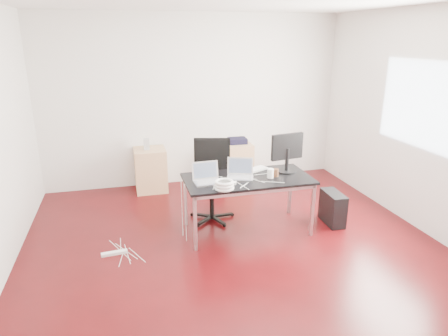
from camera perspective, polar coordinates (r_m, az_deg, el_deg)
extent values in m
plane|color=#380608|center=(4.89, 1.67, -11.50)|extent=(5.00, 5.00, 0.00)
plane|color=silver|center=(6.75, -4.25, 9.50)|extent=(5.00, 0.00, 5.00)
plane|color=silver|center=(2.23, 20.64, -10.46)|extent=(5.00, 0.00, 5.00)
plane|color=silver|center=(5.60, 27.34, 5.68)|extent=(0.00, 5.00, 5.00)
plane|color=white|center=(5.70, 26.20, 8.10)|extent=(0.00, 1.50, 1.50)
cube|color=black|center=(5.05, 3.40, -1.55)|extent=(1.60, 0.80, 0.03)
cube|color=silver|center=(4.71, -4.15, -7.92)|extent=(0.04, 0.04, 0.70)
cube|color=silver|center=(5.34, -5.55, -4.69)|extent=(0.04, 0.04, 0.70)
cube|color=silver|center=(5.16, 12.52, -5.89)|extent=(0.04, 0.04, 0.70)
cube|color=silver|center=(5.74, 9.40, -3.16)|extent=(0.04, 0.04, 0.70)
cylinder|color=black|center=(5.52, -1.75, -5.11)|extent=(0.06, 0.06, 0.47)
cube|color=black|center=(5.42, -1.78, -2.54)|extent=(0.58, 0.57, 0.06)
cube|color=black|center=(5.53, -1.73, 1.23)|extent=(0.47, 0.21, 0.55)
cube|color=tan|center=(6.64, -10.44, -0.24)|extent=(0.50, 0.50, 0.70)
cube|color=tan|center=(6.88, 1.70, 0.73)|extent=(0.50, 0.50, 0.70)
cube|color=black|center=(5.62, 15.25, -5.53)|extent=(0.22, 0.46, 0.44)
cylinder|color=black|center=(6.82, -1.23, -1.31)|extent=(0.31, 0.31, 0.28)
cube|color=white|center=(4.94, -15.40, -11.63)|extent=(0.30, 0.09, 0.04)
cube|color=silver|center=(4.86, -2.30, -2.07)|extent=(0.34, 0.25, 0.01)
cube|color=silver|center=(4.93, -2.67, -0.34)|extent=(0.33, 0.06, 0.22)
cube|color=#475166|center=(4.92, -2.66, -0.36)|extent=(0.29, 0.05, 0.18)
cube|color=silver|center=(5.02, 2.30, -1.40)|extent=(0.39, 0.33, 0.01)
cube|color=silver|center=(5.09, 2.39, 0.28)|extent=(0.33, 0.16, 0.22)
cube|color=#475166|center=(5.08, 2.41, 0.26)|extent=(0.29, 0.13, 0.18)
cylinder|color=black|center=(5.32, 8.90, -0.42)|extent=(0.26, 0.26, 0.02)
cylinder|color=black|center=(5.27, 8.98, 1.23)|extent=(0.05, 0.05, 0.30)
cube|color=black|center=(5.24, 9.01, 3.05)|extent=(0.45, 0.12, 0.34)
cube|color=#475166|center=(5.26, 8.89, 3.13)|extent=(0.39, 0.07, 0.29)
cube|color=white|center=(5.30, 4.13, -0.32)|extent=(0.46, 0.31, 0.02)
cylinder|color=white|center=(5.05, 6.65, -0.76)|extent=(0.09, 0.09, 0.12)
cylinder|color=#522F1C|center=(5.11, 7.38, -0.66)|extent=(0.09, 0.09, 0.10)
torus|color=white|center=(4.66, 0.03, -2.84)|extent=(0.24, 0.24, 0.04)
torus|color=white|center=(4.64, 0.03, -2.43)|extent=(0.23, 0.23, 0.04)
torus|color=white|center=(4.63, 0.03, -2.01)|extent=(0.22, 0.22, 0.04)
cube|color=white|center=(4.82, 1.34, -2.16)|extent=(0.09, 0.09, 0.03)
cube|color=#9E9E9E|center=(6.50, -11.02, 3.36)|extent=(0.09, 0.08, 0.18)
cube|color=black|center=(6.78, 1.93, 3.93)|extent=(0.31, 0.25, 0.09)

